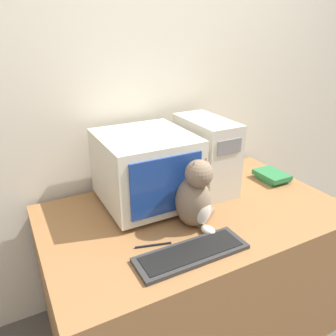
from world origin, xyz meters
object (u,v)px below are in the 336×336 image
(cat, at_px, (195,197))
(pen, at_px, (153,245))
(keyboard, at_px, (192,253))
(computer_tower, at_px, (205,155))
(book_stack, at_px, (272,176))
(crt_monitor, at_px, (146,169))

(cat, distance_m, pen, 0.29)
(keyboard, height_order, cat, cat)
(computer_tower, distance_m, book_stack, 0.48)
(keyboard, xyz_separation_m, pen, (-0.12, 0.13, -0.01))
(crt_monitor, height_order, computer_tower, computer_tower)
(crt_monitor, xyz_separation_m, pen, (-0.13, -0.36, -0.19))
(crt_monitor, distance_m, keyboard, 0.53)
(computer_tower, height_order, cat, computer_tower)
(crt_monitor, xyz_separation_m, book_stack, (0.80, -0.10, -0.17))
(crt_monitor, height_order, pen, crt_monitor)
(keyboard, height_order, pen, keyboard)
(book_stack, xyz_separation_m, pen, (-0.94, -0.26, -0.02))
(cat, relative_size, pen, 2.21)
(crt_monitor, xyz_separation_m, keyboard, (-0.02, -0.49, -0.19))
(crt_monitor, bearing_deg, keyboard, -92.25)
(crt_monitor, bearing_deg, book_stack, -7.37)
(computer_tower, distance_m, cat, 0.42)
(keyboard, xyz_separation_m, book_stack, (0.82, 0.39, 0.02))
(cat, height_order, book_stack, cat)
(keyboard, bearing_deg, cat, 55.10)
(crt_monitor, bearing_deg, pen, -110.29)
(crt_monitor, relative_size, pen, 3.08)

